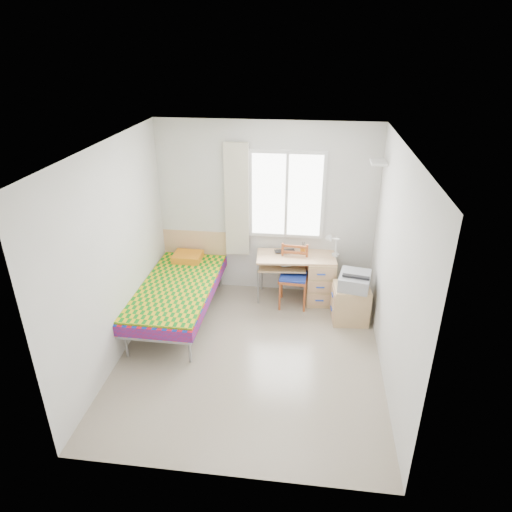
{
  "coord_description": "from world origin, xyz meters",
  "views": [
    {
      "loc": [
        0.65,
        -4.56,
        3.6
      ],
      "look_at": [
        0.01,
        0.55,
        1.12
      ],
      "focal_mm": 32.0,
      "sensor_mm": 36.0,
      "label": 1
    }
  ],
  "objects": [
    {
      "name": "wall_left",
      "position": [
        -1.6,
        0.0,
        1.3
      ],
      "size": [
        0.0,
        3.5,
        3.5
      ],
      "primitive_type": "plane",
      "rotation": [
        1.57,
        0.0,
        1.57
      ],
      "color": "silver",
      "rests_on": "ground"
    },
    {
      "name": "printer",
      "position": [
        1.3,
        0.98,
        0.63
      ],
      "size": [
        0.48,
        0.53,
        0.2
      ],
      "rotation": [
        0.0,
        0.0,
        -0.19
      ],
      "color": "#A0A3A8",
      "rests_on": "cabinet"
    },
    {
      "name": "floating_shelf",
      "position": [
        1.49,
        1.4,
        2.15
      ],
      "size": [
        0.2,
        0.32,
        0.03
      ],
      "primitive_type": "cube",
      "color": "white",
      "rests_on": "wall_right"
    },
    {
      "name": "bed",
      "position": [
        -1.11,
        0.82,
        0.44
      ],
      "size": [
        1.01,
        2.13,
        0.92
      ],
      "rotation": [
        0.0,
        0.0,
        -0.01
      ],
      "color": "#96999E",
      "rests_on": "floor"
    },
    {
      "name": "ceiling",
      "position": [
        0.0,
        0.0,
        2.6
      ],
      "size": [
        3.5,
        3.5,
        0.0
      ],
      "primitive_type": "plane",
      "rotation": [
        3.14,
        0.0,
        0.0
      ],
      "color": "white",
      "rests_on": "wall_back"
    },
    {
      "name": "wall_right",
      "position": [
        1.6,
        0.0,
        1.3
      ],
      "size": [
        0.0,
        3.5,
        3.5
      ],
      "primitive_type": "plane",
      "rotation": [
        1.57,
        0.0,
        -1.57
      ],
      "color": "silver",
      "rests_on": "ground"
    },
    {
      "name": "pen_cup",
      "position": [
        0.57,
        1.6,
        0.76
      ],
      "size": [
        0.1,
        0.1,
        0.1
      ],
      "primitive_type": "cylinder",
      "rotation": [
        0.0,
        0.0,
        0.31
      ],
      "color": "orange",
      "rests_on": "desk"
    },
    {
      "name": "laptop",
      "position": [
        0.32,
        1.54,
        0.73
      ],
      "size": [
        0.34,
        0.26,
        0.02
      ],
      "primitive_type": "imported",
      "rotation": [
        0.0,
        0.0,
        0.26
      ],
      "color": "black",
      "rests_on": "desk"
    },
    {
      "name": "cabinet",
      "position": [
        1.27,
        0.98,
        0.27
      ],
      "size": [
        0.52,
        0.47,
        0.53
      ],
      "rotation": [
        0.0,
        0.0,
        0.08
      ],
      "color": "tan",
      "rests_on": "floor"
    },
    {
      "name": "wall_back",
      "position": [
        0.0,
        1.75,
        1.3
      ],
      "size": [
        3.2,
        0.0,
        3.2
      ],
      "primitive_type": "plane",
      "rotation": [
        1.57,
        0.0,
        0.0
      ],
      "color": "silver",
      "rests_on": "ground"
    },
    {
      "name": "task_lamp",
      "position": [
        0.99,
        1.44,
        0.96
      ],
      "size": [
        0.22,
        0.32,
        0.4
      ],
      "rotation": [
        0.0,
        0.0,
        0.4
      ],
      "color": "white",
      "rests_on": "desk"
    },
    {
      "name": "desk",
      "position": [
        0.78,
        1.47,
        0.39
      ],
      "size": [
        1.19,
        0.62,
        0.72
      ],
      "rotation": [
        0.0,
        0.0,
        0.09
      ],
      "color": "tan",
      "rests_on": "floor"
    },
    {
      "name": "window",
      "position": [
        0.3,
        1.73,
        1.55
      ],
      "size": [
        1.1,
        0.04,
        1.3
      ],
      "color": "white",
      "rests_on": "wall_back"
    },
    {
      "name": "chair",
      "position": [
        0.46,
        1.34,
        0.51
      ],
      "size": [
        0.42,
        0.42,
        0.92
      ],
      "rotation": [
        0.0,
        0.0,
        -0.06
      ],
      "color": "#90371B",
      "rests_on": "floor"
    },
    {
      "name": "floor",
      "position": [
        0.0,
        0.0,
        0.0
      ],
      "size": [
        3.5,
        3.5,
        0.0
      ],
      "primitive_type": "plane",
      "color": "#BCAD93",
      "rests_on": "ground"
    },
    {
      "name": "curtain",
      "position": [
        -0.42,
        1.68,
        1.45
      ],
      "size": [
        0.35,
        0.05,
        1.7
      ],
      "primitive_type": "cube",
      "color": "beige",
      "rests_on": "wall_back"
    },
    {
      "name": "book",
      "position": [
        0.25,
        1.44,
        0.59
      ],
      "size": [
        0.21,
        0.25,
        0.02
      ],
      "primitive_type": "imported",
      "rotation": [
        0.0,
        0.0,
        0.28
      ],
      "color": "gray",
      "rests_on": "desk"
    }
  ]
}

